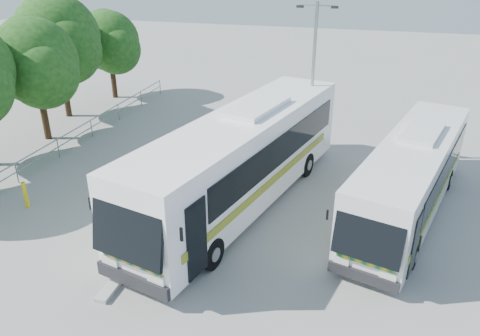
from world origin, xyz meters
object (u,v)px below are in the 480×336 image
(bollard, at_px, (25,195))
(tree_far_e, at_px, (110,41))
(tree_far_c, at_px, (36,61))
(lamppost, at_px, (313,77))
(coach_adjacent, at_px, (411,175))
(tree_far_d, at_px, (58,38))
(coach_main, at_px, (242,158))

(bollard, bearing_deg, tree_far_e, 106.53)
(tree_far_c, bearing_deg, lamppost, 4.73)
(tree_far_e, height_order, lamppost, lamppost)
(coach_adjacent, bearing_deg, tree_far_c, -174.04)
(tree_far_c, xyz_separation_m, tree_far_d, (-1.19, 3.70, 0.56))
(coach_adjacent, bearing_deg, coach_main, -155.76)
(coach_adjacent, bearing_deg, lamppost, 151.79)
(tree_far_c, distance_m, lamppost, 14.17)
(lamppost, xyz_separation_m, bollard, (-10.18, -7.97, -3.55))
(tree_far_c, bearing_deg, tree_far_d, 107.83)
(lamppost, bearing_deg, coach_main, -114.44)
(tree_far_d, xyz_separation_m, lamppost, (15.31, -2.53, -0.70))
(tree_far_c, distance_m, coach_adjacent, 19.07)
(tree_far_e, relative_size, coach_main, 0.43)
(tree_far_c, distance_m, bollard, 8.69)
(tree_far_e, xyz_separation_m, lamppost, (14.63, -7.03, 0.22))
(tree_far_e, xyz_separation_m, bollard, (4.45, -15.00, -3.33))
(coach_main, xyz_separation_m, bollard, (-8.28, -2.68, -1.48))
(lamppost, relative_size, bollard, 6.70)
(coach_adjacent, relative_size, lamppost, 1.50)
(coach_main, relative_size, lamppost, 1.83)
(tree_far_c, height_order, lamppost, lamppost)
(coach_main, distance_m, bollard, 8.83)
(lamppost, bearing_deg, tree_far_c, -179.98)
(tree_far_e, relative_size, lamppost, 0.80)
(coach_main, distance_m, coach_adjacent, 6.49)
(tree_far_d, relative_size, coach_adjacent, 0.66)
(coach_main, bearing_deg, lamppost, 84.06)
(tree_far_c, xyz_separation_m, lamppost, (14.12, 1.17, -0.15))
(tree_far_e, bearing_deg, lamppost, -25.67)
(tree_far_d, distance_m, lamppost, 15.54)
(tree_far_e, distance_m, coach_main, 17.81)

